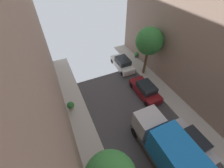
# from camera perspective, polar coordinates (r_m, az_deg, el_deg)

# --- Properties ---
(parked_car_right_1) EXTENTS (1.78, 4.20, 1.57)m
(parked_car_right_1) POSITION_cam_1_polar(r_m,az_deg,el_deg) (14.68, 28.24, -19.28)
(parked_car_right_1) COLOR silver
(parked_car_right_1) RESTS_ON ground
(parked_car_right_2) EXTENTS (1.78, 4.20, 1.57)m
(parked_car_right_2) POSITION_cam_1_polar(r_m,az_deg,el_deg) (17.05, 12.81, -2.27)
(parked_car_right_2) COLOR maroon
(parked_car_right_2) RESTS_ON ground
(parked_car_right_3) EXTENTS (1.78, 4.20, 1.57)m
(parked_car_right_3) POSITION_cam_1_polar(r_m,az_deg,el_deg) (20.59, 4.04, 7.94)
(parked_car_right_3) COLOR white
(parked_car_right_3) RESTS_ON ground
(delivery_truck) EXTENTS (2.26, 6.60, 3.38)m
(delivery_truck) POSITION_cam_1_polar(r_m,az_deg,el_deg) (12.39, 21.14, -23.08)
(delivery_truck) COLOR #4C4C51
(delivery_truck) RESTS_ON ground
(street_tree_1) EXTENTS (3.15, 3.15, 6.15)m
(street_tree_1) POSITION_cam_1_polar(r_m,az_deg,el_deg) (17.86, 14.24, 15.70)
(street_tree_1) COLOR brown
(street_tree_1) RESTS_ON sidewalk_right
(potted_plant_2) EXTENTS (0.62, 0.62, 0.84)m
(potted_plant_2) POSITION_cam_1_polar(r_m,az_deg,el_deg) (22.97, 9.45, 11.18)
(potted_plant_2) COLOR slate
(potted_plant_2) RESTS_ON sidewalk_right
(potted_plant_4) EXTENTS (0.73, 0.73, 1.04)m
(potted_plant_4) POSITION_cam_1_polar(r_m,az_deg,el_deg) (15.70, -15.72, -8.11)
(potted_plant_4) COLOR #B2A899
(potted_plant_4) RESTS_ON sidewalk_left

